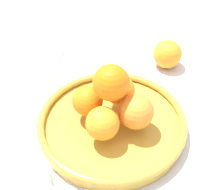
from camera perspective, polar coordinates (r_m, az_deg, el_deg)
The scene contains 5 objects.
ground_plane at distance 0.70m, azimuth 0.00°, elevation -6.20°, with size 4.00×4.00×0.00m, color silver.
fruit_bowl at distance 0.69m, azimuth 0.00°, elevation -5.16°, with size 0.33×0.33×0.04m.
orange_pile at distance 0.64m, azimuth 0.11°, elevation -0.63°, with size 0.15×0.15×0.13m.
stray_orange at distance 0.87m, azimuth 10.10°, elevation 7.37°, with size 0.08×0.08×0.08m, color orange.
napkin_folded at distance 0.92m, azimuth -13.23°, elevation 6.44°, with size 0.11×0.11×0.01m, color silver.
Camera 1 is at (-0.44, 0.15, 0.53)m, focal length 50.00 mm.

